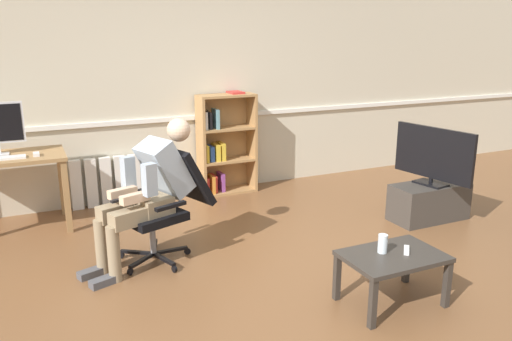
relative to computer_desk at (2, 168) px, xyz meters
name	(u,v)px	position (x,y,z in m)	size (l,w,h in m)	color
ground_plane	(285,286)	(1.92, -2.15, -0.64)	(18.00, 18.00, 0.00)	brown
back_wall	(179,81)	(1.92, 0.50, 0.71)	(12.00, 0.13, 2.70)	beige
computer_desk	(2,168)	(0.00, 0.00, 0.00)	(1.14, 0.65, 0.76)	#9E7547
keyboard	(2,158)	(0.01, -0.14, 0.12)	(0.40, 0.12, 0.02)	white
computer_mouse	(36,154)	(0.31, -0.12, 0.13)	(0.06, 0.10, 0.03)	white
bookshelf	(223,146)	(2.37, 0.30, -0.07)	(0.69, 0.29, 1.22)	#AD7F4C
radiator	(113,181)	(1.08, 0.39, -0.36)	(0.92, 0.08, 0.56)	white
office_chair	(168,199)	(1.27, -1.22, -0.13)	(0.87, 0.69, 0.95)	black
person_seated	(148,189)	(1.10, -1.28, 0.00)	(1.03, 0.62, 1.20)	#937F60
tv_stand	(429,202)	(3.97, -1.49, -0.45)	(0.81, 0.38, 0.38)	#3D3833
tv_screen	(433,155)	(3.97, -1.49, 0.05)	(0.25, 0.90, 0.59)	black
coffee_table	(393,261)	(2.49, -2.69, -0.32)	(0.70, 0.48, 0.38)	#332D28
drinking_glass	(383,244)	(2.44, -2.63, -0.19)	(0.07, 0.07, 0.13)	silver
spare_remote	(407,250)	(2.61, -2.69, -0.25)	(0.04, 0.15, 0.02)	white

